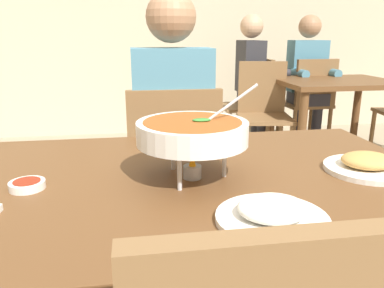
{
  "coord_description": "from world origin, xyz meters",
  "views": [
    {
      "loc": [
        -0.18,
        -0.99,
        1.13
      ],
      "look_at": [
        0.0,
        0.15,
        0.8
      ],
      "focal_mm": 35.79,
      "sensor_mm": 36.0,
      "label": 1
    }
  ],
  "objects_px": {
    "chair_diner_main": "(173,167)",
    "sauce_dish": "(27,185)",
    "curry_bowl": "(192,133)",
    "patron_bg_left": "(254,74)",
    "chair_bg_middle": "(309,98)",
    "chair_bg_corner": "(263,108)",
    "appetizer_plate": "(367,165)",
    "dining_table_far": "(335,95)",
    "dining_table_main": "(200,208)",
    "diner_main": "(172,118)",
    "patron_bg_middle": "(308,74)",
    "rice_plate": "(272,214)",
    "chair_bg_left": "(254,99)"
  },
  "relations": [
    {
      "from": "sauce_dish",
      "to": "dining_table_main",
      "type": "bearing_deg",
      "value": 3.14
    },
    {
      "from": "chair_bg_left",
      "to": "curry_bowl",
      "type": "bearing_deg",
      "value": -111.29
    },
    {
      "from": "rice_plate",
      "to": "sauce_dish",
      "type": "height_order",
      "value": "rice_plate"
    },
    {
      "from": "patron_bg_left",
      "to": "diner_main",
      "type": "bearing_deg",
      "value": -118.08
    },
    {
      "from": "chair_diner_main",
      "to": "sauce_dish",
      "type": "relative_size",
      "value": 10.0
    },
    {
      "from": "rice_plate",
      "to": "chair_bg_corner",
      "type": "relative_size",
      "value": 0.27
    },
    {
      "from": "patron_bg_left",
      "to": "patron_bg_middle",
      "type": "height_order",
      "value": "same"
    },
    {
      "from": "appetizer_plate",
      "to": "chair_bg_corner",
      "type": "distance_m",
      "value": 2.26
    },
    {
      "from": "patron_bg_middle",
      "to": "chair_diner_main",
      "type": "bearing_deg",
      "value": -129.43
    },
    {
      "from": "sauce_dish",
      "to": "rice_plate",
      "type": "bearing_deg",
      "value": -26.02
    },
    {
      "from": "patron_bg_left",
      "to": "dining_table_main",
      "type": "bearing_deg",
      "value": -110.69
    },
    {
      "from": "curry_bowl",
      "to": "rice_plate",
      "type": "height_order",
      "value": "curry_bowl"
    },
    {
      "from": "rice_plate",
      "to": "chair_bg_corner",
      "type": "height_order",
      "value": "chair_bg_corner"
    },
    {
      "from": "chair_diner_main",
      "to": "dining_table_far",
      "type": "xyz_separation_m",
      "value": [
        1.58,
        1.37,
        0.1
      ]
    },
    {
      "from": "chair_diner_main",
      "to": "rice_plate",
      "type": "distance_m",
      "value": 1.08
    },
    {
      "from": "diner_main",
      "to": "chair_bg_left",
      "type": "relative_size",
      "value": 1.46
    },
    {
      "from": "dining_table_main",
      "to": "chair_diner_main",
      "type": "distance_m",
      "value": 0.76
    },
    {
      "from": "chair_bg_middle",
      "to": "dining_table_far",
      "type": "bearing_deg",
      "value": -88.83
    },
    {
      "from": "appetizer_plate",
      "to": "chair_bg_middle",
      "type": "bearing_deg",
      "value": 67.47
    },
    {
      "from": "sauce_dish",
      "to": "chair_bg_corner",
      "type": "bearing_deg",
      "value": 57.36
    },
    {
      "from": "appetizer_plate",
      "to": "sauce_dish",
      "type": "bearing_deg",
      "value": 179.15
    },
    {
      "from": "appetizer_plate",
      "to": "patron_bg_middle",
      "type": "height_order",
      "value": "patron_bg_middle"
    },
    {
      "from": "dining_table_main",
      "to": "patron_bg_left",
      "type": "bearing_deg",
      "value": 69.31
    },
    {
      "from": "curry_bowl",
      "to": "dining_table_far",
      "type": "distance_m",
      "value": 2.68
    },
    {
      "from": "chair_bg_left",
      "to": "patron_bg_middle",
      "type": "relative_size",
      "value": 0.69
    },
    {
      "from": "curry_bowl",
      "to": "patron_bg_left",
      "type": "bearing_deg",
      "value": 68.95
    },
    {
      "from": "appetizer_plate",
      "to": "patron_bg_middle",
      "type": "bearing_deg",
      "value": 68.11
    },
    {
      "from": "diner_main",
      "to": "patron_bg_middle",
      "type": "relative_size",
      "value": 1.0
    },
    {
      "from": "dining_table_far",
      "to": "patron_bg_middle",
      "type": "relative_size",
      "value": 0.76
    },
    {
      "from": "diner_main",
      "to": "sauce_dish",
      "type": "height_order",
      "value": "diner_main"
    },
    {
      "from": "sauce_dish",
      "to": "chair_diner_main",
      "type": "bearing_deg",
      "value": 59.27
    },
    {
      "from": "patron_bg_middle",
      "to": "chair_bg_left",
      "type": "bearing_deg",
      "value": -177.88
    },
    {
      "from": "rice_plate",
      "to": "dining_table_far",
      "type": "xyz_separation_m",
      "value": [
        1.48,
        2.41,
        -0.15
      ]
    },
    {
      "from": "dining_table_main",
      "to": "appetizer_plate",
      "type": "distance_m",
      "value": 0.5
    },
    {
      "from": "dining_table_main",
      "to": "diner_main",
      "type": "xyz_separation_m",
      "value": [
        0.0,
        0.78,
        0.1
      ]
    },
    {
      "from": "diner_main",
      "to": "chair_bg_middle",
      "type": "height_order",
      "value": "diner_main"
    },
    {
      "from": "chair_diner_main",
      "to": "diner_main",
      "type": "distance_m",
      "value": 0.24
    },
    {
      "from": "appetizer_plate",
      "to": "patron_bg_middle",
      "type": "distance_m",
      "value": 2.89
    },
    {
      "from": "diner_main",
      "to": "dining_table_far",
      "type": "distance_m",
      "value": 2.07
    },
    {
      "from": "curry_bowl",
      "to": "patron_bg_left",
      "type": "xyz_separation_m",
      "value": [
        1.03,
        2.67,
        -0.13
      ]
    },
    {
      "from": "chair_bg_left",
      "to": "rice_plate",
      "type": "bearing_deg",
      "value": -107.17
    },
    {
      "from": "sauce_dish",
      "to": "chair_bg_left",
      "type": "xyz_separation_m",
      "value": [
        1.46,
        2.65,
        -0.25
      ]
    },
    {
      "from": "chair_bg_middle",
      "to": "chair_bg_corner",
      "type": "bearing_deg",
      "value": -146.62
    },
    {
      "from": "chair_bg_corner",
      "to": "chair_bg_left",
      "type": "bearing_deg",
      "value": 82.73
    },
    {
      "from": "appetizer_plate",
      "to": "chair_bg_left",
      "type": "relative_size",
      "value": 0.27
    },
    {
      "from": "sauce_dish",
      "to": "chair_bg_left",
      "type": "height_order",
      "value": "chair_bg_left"
    },
    {
      "from": "appetizer_plate",
      "to": "patron_bg_left",
      "type": "xyz_separation_m",
      "value": [
        0.52,
        2.7,
        -0.02
      ]
    },
    {
      "from": "chair_bg_left",
      "to": "appetizer_plate",
      "type": "bearing_deg",
      "value": -101.05
    },
    {
      "from": "chair_bg_corner",
      "to": "dining_table_far",
      "type": "bearing_deg",
      "value": -4.19
    },
    {
      "from": "sauce_dish",
      "to": "diner_main",
      "type": "bearing_deg",
      "value": 60.31
    }
  ]
}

